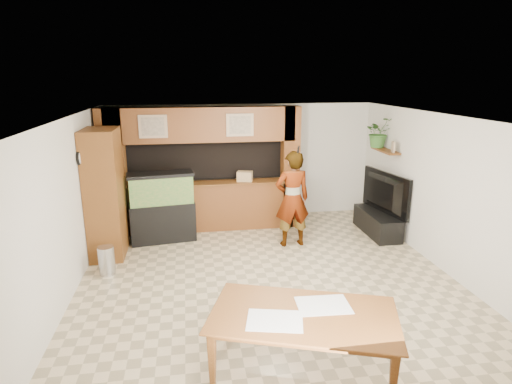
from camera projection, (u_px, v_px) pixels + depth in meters
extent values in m
plane|color=#CBB58D|center=(267.00, 277.00, 7.02)|extent=(6.50, 6.50, 0.00)
plane|color=white|center=(268.00, 118.00, 6.34)|extent=(6.50, 6.50, 0.00)
plane|color=silver|center=(241.00, 162.00, 9.77)|extent=(6.00, 0.00, 6.00)
plane|color=silver|center=(65.00, 211.00, 6.22)|extent=(0.00, 6.50, 6.50)
plane|color=silver|center=(444.00, 194.00, 7.14)|extent=(0.00, 6.50, 6.50)
cube|color=brown|center=(205.00, 207.00, 9.09)|extent=(3.80, 0.35, 1.00)
cube|color=brown|center=(204.00, 184.00, 8.95)|extent=(3.80, 0.43, 0.04)
cube|color=brown|center=(202.00, 125.00, 8.62)|extent=(3.80, 0.35, 0.70)
cube|color=brown|center=(113.00, 174.00, 8.60)|extent=(0.50, 0.35, 2.60)
cube|color=brown|center=(290.00, 168.00, 9.16)|extent=(0.35, 0.35, 2.60)
cube|color=black|center=(202.00, 158.00, 9.36)|extent=(4.20, 0.45, 0.85)
cube|color=tan|center=(153.00, 127.00, 8.29)|extent=(0.55, 0.03, 0.45)
cube|color=tan|center=(153.00, 127.00, 8.27)|extent=(0.43, 0.01, 0.35)
cube|color=tan|center=(240.00, 125.00, 8.55)|extent=(0.55, 0.03, 0.45)
cube|color=tan|center=(240.00, 125.00, 8.54)|extent=(0.43, 0.01, 0.35)
cylinder|color=black|center=(79.00, 158.00, 7.02)|extent=(0.04, 0.25, 0.25)
cylinder|color=white|center=(81.00, 158.00, 7.02)|extent=(0.01, 0.21, 0.21)
cube|color=brown|center=(385.00, 151.00, 8.87)|extent=(0.25, 0.90, 0.04)
cube|color=brown|center=(105.00, 194.00, 7.65)|extent=(0.58, 0.95, 2.32)
cylinder|color=#B2B2B7|center=(107.00, 261.00, 7.09)|extent=(0.26, 0.26, 0.48)
cube|color=black|center=(163.00, 222.00, 8.51)|extent=(1.26, 0.47, 0.78)
cube|color=#2D723E|center=(161.00, 190.00, 8.33)|extent=(1.20, 0.44, 0.54)
cube|color=black|center=(160.00, 174.00, 8.25)|extent=(1.26, 0.47, 0.06)
cube|color=black|center=(377.00, 223.00, 8.94)|extent=(0.50, 1.37, 0.46)
imported|color=black|center=(380.00, 193.00, 8.76)|extent=(0.46, 1.48, 0.84)
cube|color=tan|center=(393.00, 147.00, 8.52)|extent=(0.06, 0.16, 0.21)
imported|color=#356729|center=(379.00, 132.00, 9.07)|extent=(0.66, 0.60, 0.64)
imported|color=tan|center=(292.00, 199.00, 8.15)|extent=(0.71, 0.50, 1.86)
cylinder|color=black|center=(298.00, 150.00, 7.75)|extent=(0.03, 0.10, 0.15)
imported|color=brown|center=(302.00, 345.00, 4.69)|extent=(2.27, 1.73, 0.71)
cube|color=silver|center=(323.00, 305.00, 4.80)|extent=(0.61, 0.46, 0.01)
cube|color=silver|center=(275.00, 321.00, 4.50)|extent=(0.67, 0.55, 0.01)
cube|color=tan|center=(245.00, 176.00, 9.05)|extent=(0.36, 0.30, 0.21)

